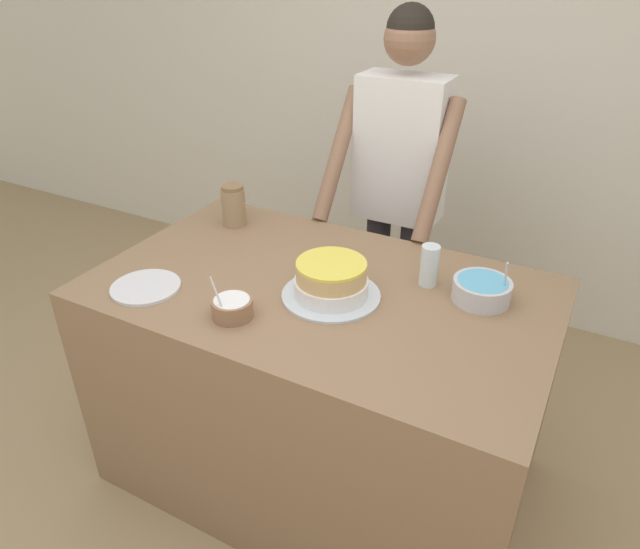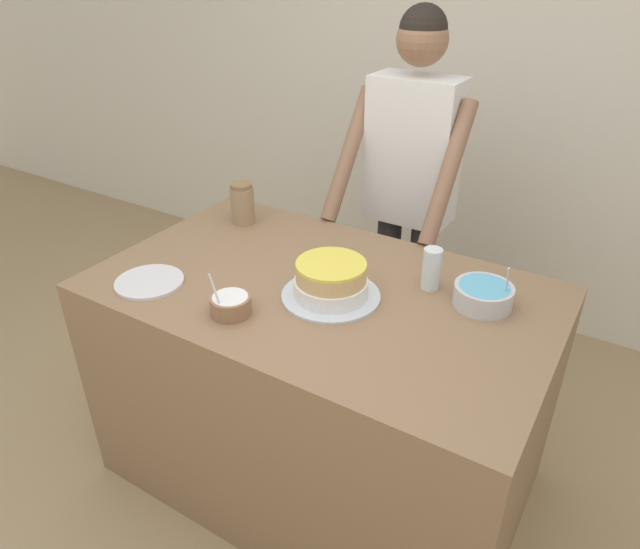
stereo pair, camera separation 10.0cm
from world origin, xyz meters
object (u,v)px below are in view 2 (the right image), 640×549
Objects in this scene: stoneware_jar at (242,204)px; frosting_bowl_blue at (483,295)px; cake at (331,282)px; drinking_glass at (431,269)px; person_baker at (410,172)px; frosting_bowl_white at (231,304)px; ceramic_plate at (149,282)px.

frosting_bowl_blue is at bearing -5.58° from stoneware_jar.
cake is 2.25× the size of drinking_glass.
person_baker reaches higher than drinking_glass.
frosting_bowl_white is 0.88× the size of stoneware_jar.
frosting_bowl_blue is 0.81× the size of ceramic_plate.
ceramic_plate is (-0.60, -0.26, -0.05)m from cake.
cake is at bearing -154.35° from frosting_bowl_blue.
frosting_bowl_blue is 1.10× the size of stoneware_jar.
stoneware_jar is at bearing 174.19° from drinking_glass.
ceramic_plate is 0.60m from stoneware_jar.
frosting_bowl_white is 0.70m from drinking_glass.
person_baker is 1.26m from ceramic_plate.
frosting_bowl_blue reaches higher than drinking_glass.
frosting_bowl_blue is 0.20m from drinking_glass.
stoneware_jar is (-1.09, 0.11, 0.05)m from frosting_bowl_blue.
stoneware_jar is at bearing 174.42° from frosting_bowl_blue.
ceramic_plate is (-1.05, -0.48, -0.04)m from frosting_bowl_blue.
stoneware_jar reaches higher than ceramic_plate.
ceramic_plate is at bearing -113.16° from person_baker.
cake is at bearing -138.42° from drinking_glass.
person_baker is at bearing 46.46° from stoneware_jar.
person_baker is 0.77m from stoneware_jar.
ceramic_plate is (-0.86, -0.50, -0.07)m from drinking_glass.
stoneware_jar is at bearing -133.54° from person_baker.
frosting_bowl_white reaches higher than cake.
person_baker reaches higher than stoneware_jar.
stoneware_jar reaches higher than drinking_glass.
frosting_bowl_white is at bearing 0.72° from ceramic_plate.
frosting_bowl_blue is 1.10m from stoneware_jar.
person_baker is at bearing 130.37° from frosting_bowl_blue.
cake is 1.92× the size of stoneware_jar.
stoneware_jar reaches higher than cake.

